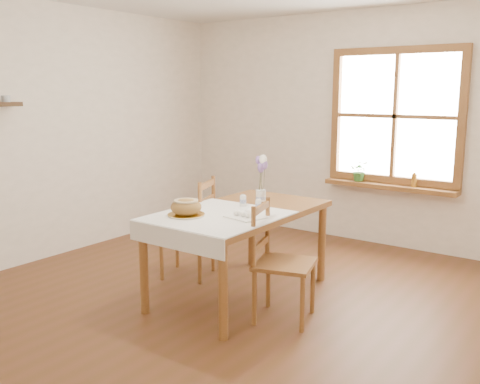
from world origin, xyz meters
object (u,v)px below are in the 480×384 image
object	(u,v)px
dining_table	(240,220)
chair_right	(285,262)
chair_left	(187,227)
bread_plate	(186,215)
flower_vase	(261,196)

from	to	relation	value
dining_table	chair_right	bearing A→B (deg)	-19.10
chair_left	chair_right	distance (m)	1.29
dining_table	chair_left	bearing A→B (deg)	170.47
chair_left	chair_right	size ratio (longest dim) A/B	1.03
dining_table	bread_plate	xyz separation A→B (m)	(-0.19, -0.46, 0.10)
chair_left	chair_right	bearing A→B (deg)	55.94
chair_left	flower_vase	distance (m)	0.78
dining_table	bread_plate	bearing A→B (deg)	-112.30
chair_left	chair_right	world-z (taller)	chair_left
chair_left	bread_plate	bearing A→B (deg)	20.99
flower_vase	dining_table	bearing A→B (deg)	-84.37
flower_vase	chair_left	bearing A→B (deg)	-159.23
chair_right	flower_vase	world-z (taller)	chair_right
dining_table	chair_right	distance (m)	0.63
flower_vase	chair_right	bearing A→B (deg)	-43.26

